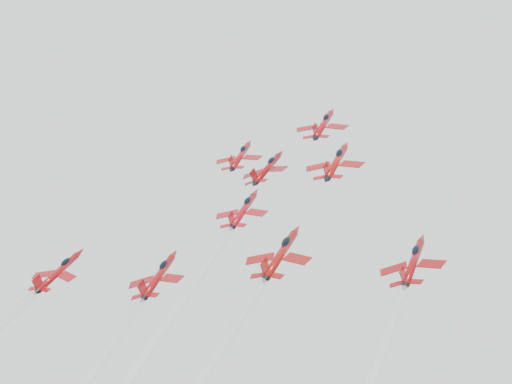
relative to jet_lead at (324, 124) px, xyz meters
The scene contains 4 objects.
jet_lead is the anchor object (origin of this frame).
jet_row2_left 16.75m from the jet_lead, 150.07° to the right, with size 9.23×11.25×8.89m.
jet_row2_center 17.05m from the jet_lead, 112.00° to the right, with size 9.18×11.18×8.84m.
jet_row2_right 18.21m from the jet_lead, 58.81° to the right, with size 10.14×12.35×9.77m.
Camera 1 is at (55.58, -98.15, 120.77)m, focal length 50.00 mm.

